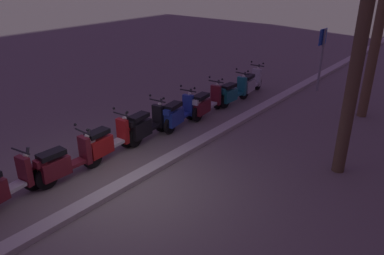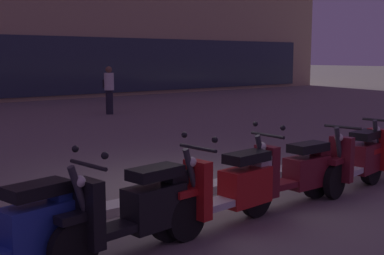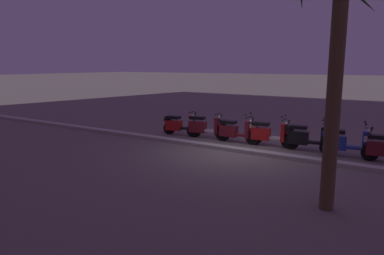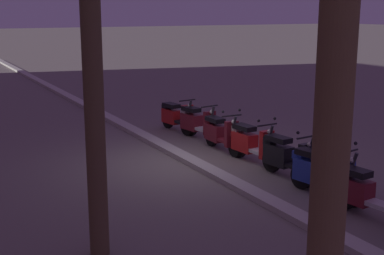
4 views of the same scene
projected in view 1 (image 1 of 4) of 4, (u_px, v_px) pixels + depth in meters
The scene contains 11 objects.
ground_plane at pixel (130, 188), 8.27m from camera, with size 200.00×200.00×0.00m, color slate.
curb_strip at pixel (125, 183), 8.34m from camera, with size 60.00×0.36×0.12m, color #BCB7AD.
scooter_silver_far_back at pixel (251, 83), 14.14m from camera, with size 1.73×0.58×1.17m.
scooter_teal_gap_after_mid at pixel (233, 92), 13.14m from camera, with size 1.74×0.56×1.17m.
scooter_maroon_mid_centre at pixel (206, 103), 12.07m from camera, with size 1.86×0.58×1.17m.
scooter_blue_second_in_line at pixel (178, 114), 11.19m from camera, with size 1.77×0.64×1.17m.
scooter_black_tail_end at pixel (146, 125), 10.36m from camera, with size 1.74×0.56×1.17m.
scooter_red_mid_front at pixel (107, 142), 9.39m from camera, with size 1.75×0.56×1.17m.
scooter_maroon_lead_nearest at pixel (64, 162), 8.42m from camera, with size 1.74×0.56×1.17m.
scooter_maroon_mid_rear at pixel (0, 187), 7.44m from camera, with size 1.75×0.61×1.04m.
crossing_sign at pixel (322, 53), 14.21m from camera, with size 0.60×0.13×2.40m.
Camera 1 is at (4.64, 5.49, 4.52)m, focal length 34.78 mm.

